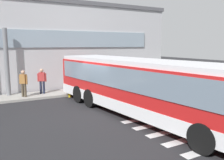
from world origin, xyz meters
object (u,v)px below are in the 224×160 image
Objects in this scene: bus_main_foreground at (141,88)px; passenger_by_doorway at (42,80)px; passenger_near_column at (23,82)px; safety_bollard_yellow at (70,90)px; entry_support_column at (7,62)px.

passenger_by_doorway is at bearing 115.26° from bus_main_foreground.
passenger_near_column is 1.86× the size of safety_bollard_yellow.
bus_main_foreground reaches higher than passenger_by_doorway.
bus_main_foreground is at bearing -54.36° from entry_support_column.
entry_support_column is 0.35× the size of bus_main_foreground.
entry_support_column is 9.00m from bus_main_foreground.
passenger_by_doorway is 2.04m from safety_bollard_yellow.
entry_support_column is at bearing 165.36° from passenger_by_doorway.
bus_main_foreground is 7.33× the size of passenger_by_doorway.
bus_main_foreground is at bearing -72.63° from safety_bollard_yellow.
safety_bollard_yellow is (2.70, -0.80, -0.63)m from passenger_near_column.
passenger_near_column is at bearing -159.09° from passenger_by_doorway.
entry_support_column reaches higher than passenger_by_doorway.
passenger_near_column is at bearing -51.40° from entry_support_column.
passenger_by_doorway is (2.03, -0.53, -1.21)m from entry_support_column.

